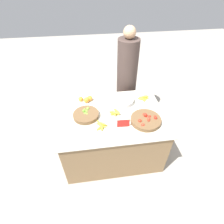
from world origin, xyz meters
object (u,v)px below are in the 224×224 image
(tomato_basket, at_px, (146,120))
(metal_bowl, at_px, (123,100))
(price_sign, at_px, (123,123))
(lime_bowl, at_px, (86,115))
(vendor_person, at_px, (127,82))

(tomato_basket, relative_size, metal_bowl, 1.22)
(price_sign, bearing_deg, tomato_basket, 11.42)
(lime_bowl, relative_size, vendor_person, 0.20)
(tomato_basket, bearing_deg, metal_bowl, 116.58)
(vendor_person, bearing_deg, tomato_basket, -86.96)
(price_sign, bearing_deg, vendor_person, 78.11)
(metal_bowl, distance_m, price_sign, 0.51)
(price_sign, height_order, vendor_person, vendor_person)
(lime_bowl, distance_m, metal_bowl, 0.60)
(tomato_basket, height_order, price_sign, price_sign)
(metal_bowl, relative_size, price_sign, 2.06)
(metal_bowl, bearing_deg, tomato_basket, -63.42)
(price_sign, relative_size, vendor_person, 0.09)
(tomato_basket, distance_m, price_sign, 0.32)
(tomato_basket, xyz_separation_m, price_sign, (-0.31, -0.05, 0.03))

